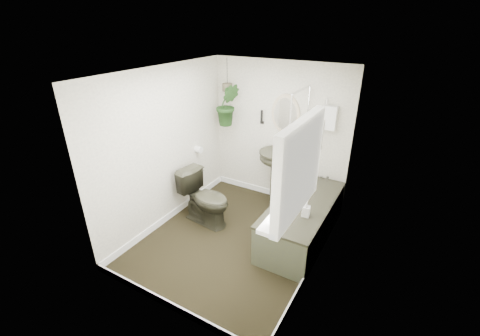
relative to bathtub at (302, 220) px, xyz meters
The scene contains 22 objects.
floor 0.99m from the bathtub, 147.99° to the right, with size 2.30×2.80×0.02m, color black.
ceiling 2.23m from the bathtub, 147.99° to the right, with size 2.30×2.80×0.02m, color white.
wall_back 1.49m from the bathtub, 131.32° to the left, with size 2.30×0.02×2.30m, color #EBE6CC.
wall_front 2.24m from the bathtub, 112.73° to the right, with size 2.30×0.02×2.30m, color #EBE6CC.
wall_left 2.20m from the bathtub, 165.69° to the right, with size 0.02×2.80×2.30m, color #EBE6CC.
wall_right 1.06m from the bathtub, 54.25° to the right, with size 0.02×2.80×2.30m, color #EBE6CC.
skirting 0.97m from the bathtub, 147.99° to the right, with size 2.30×2.80×0.10m, color white.
bathtub is the anchor object (origin of this frame).
bath_screen 1.15m from the bathtub, 123.96° to the left, with size 0.04×0.72×1.40m, color silver, non-canonical shape.
shower_box 1.51m from the bathtub, 90.00° to the left, with size 0.20×0.10×0.35m, color white.
oval_mirror 1.64m from the bathtub, 128.56° to the left, with size 0.46×0.03×0.62m, color #C0AD8B.
wall_sconce 1.78m from the bathtub, 141.82° to the left, with size 0.04×0.04×0.22m, color black.
toilet_roll_holder 2.01m from the bathtub, behind, with size 0.11×0.11×0.11m, color white.
window_recess 1.84m from the bathtub, 76.41° to the right, with size 0.08×1.00×0.90m, color white.
window_sill 1.54m from the bathtub, 79.61° to the right, with size 0.18×1.00×0.04m, color white.
window_blinds 1.83m from the bathtub, 78.46° to the right, with size 0.01×0.86×0.76m, color white.
toilet 1.45m from the bathtub, 166.27° to the right, with size 0.46×0.80×0.82m, color #2A291D.
pedestal_sink 0.96m from the bathtub, 137.52° to the left, with size 0.57×0.48×0.96m, color #2A291D, non-canonical shape.
sill_plant 1.59m from the bathtub, 81.73° to the right, with size 0.19×0.17×0.22m, color black.
hanging_plant 2.15m from the bathtub, 158.37° to the left, with size 0.37×0.30×0.68m, color black.
soap_bottle 0.52m from the bathtub, 66.79° to the right, with size 0.09×0.10×0.21m, color #2C2425.
hanging_pot 2.33m from the bathtub, 158.37° to the left, with size 0.16×0.16×0.12m, color #4A4332.
Camera 1 is at (1.91, -3.17, 2.86)m, focal length 24.00 mm.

